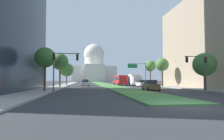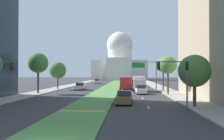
{
  "view_description": "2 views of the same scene",
  "coord_description": "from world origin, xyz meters",
  "px_view_note": "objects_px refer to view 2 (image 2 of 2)",
  "views": [
    {
      "loc": [
        -6.65,
        -12.23,
        1.79
      ],
      "look_at": [
        2.35,
        52.61,
        4.93
      ],
      "focal_mm": 31.28,
      "sensor_mm": 36.0,
      "label": 1
    },
    {
      "loc": [
        4.37,
        -12.17,
        3.87
      ],
      "look_at": [
        0.19,
        55.68,
        4.73
      ],
      "focal_mm": 39.51,
      "sensor_mm": 36.0,
      "label": 2
    }
  ],
  "objects_px": {
    "capitol_building": "(120,62)",
    "street_tree_right_near": "(194,71)",
    "sedan_distant": "(80,86)",
    "box_truck_delivery": "(139,84)",
    "street_tree_left_mid": "(38,63)",
    "overhead_guide_sign": "(147,70)",
    "sedan_very_far": "(97,81)",
    "street_tree_left_far": "(58,70)",
    "sedan_midblock": "(141,90)",
    "sedan_lead_stopped": "(125,98)",
    "city_bus": "(126,82)",
    "sedan_far_horizon": "(135,83)",
    "traffic_light_near_right": "(179,74)",
    "street_tree_right_mid": "(168,65)",
    "street_tree_right_far": "(163,65)"
  },
  "relations": [
    {
      "from": "capitol_building",
      "to": "street_tree_right_near",
      "type": "height_order",
      "value": "capitol_building"
    },
    {
      "from": "sedan_distant",
      "to": "box_truck_delivery",
      "type": "xyz_separation_m",
      "value": [
        13.43,
        -4.39,
        0.89
      ]
    },
    {
      "from": "street_tree_right_near",
      "to": "street_tree_left_mid",
      "type": "distance_m",
      "value": 29.55
    },
    {
      "from": "overhead_guide_sign",
      "to": "sedan_very_far",
      "type": "height_order",
      "value": "overhead_guide_sign"
    },
    {
      "from": "street_tree_left_far",
      "to": "sedan_midblock",
      "type": "height_order",
      "value": "street_tree_left_far"
    },
    {
      "from": "overhead_guide_sign",
      "to": "street_tree_left_mid",
      "type": "relative_size",
      "value": 0.85
    },
    {
      "from": "sedan_lead_stopped",
      "to": "city_bus",
      "type": "bearing_deg",
      "value": 90.01
    },
    {
      "from": "overhead_guide_sign",
      "to": "street_tree_left_mid",
      "type": "height_order",
      "value": "street_tree_left_mid"
    },
    {
      "from": "sedan_very_far",
      "to": "sedan_midblock",
      "type": "bearing_deg",
      "value": -72.64
    },
    {
      "from": "street_tree_left_far",
      "to": "sedan_midblock",
      "type": "relative_size",
      "value": 1.45
    },
    {
      "from": "sedan_distant",
      "to": "sedan_far_horizon",
      "type": "relative_size",
      "value": 0.96
    },
    {
      "from": "overhead_guide_sign",
      "to": "traffic_light_near_right",
      "type": "bearing_deg",
      "value": -88.11
    },
    {
      "from": "sedan_distant",
      "to": "sedan_very_far",
      "type": "height_order",
      "value": "sedan_very_far"
    },
    {
      "from": "overhead_guide_sign",
      "to": "sedan_far_horizon",
      "type": "relative_size",
      "value": 1.41
    },
    {
      "from": "street_tree_left_far",
      "to": "street_tree_right_near",
      "type": "bearing_deg",
      "value": -50.33
    },
    {
      "from": "city_bus",
      "to": "street_tree_left_far",
      "type": "bearing_deg",
      "value": -171.78
    },
    {
      "from": "street_tree_left_mid",
      "to": "sedan_lead_stopped",
      "type": "bearing_deg",
      "value": -41.12
    },
    {
      "from": "traffic_light_near_right",
      "to": "sedan_very_far",
      "type": "bearing_deg",
      "value": 104.36
    },
    {
      "from": "street_tree_left_far",
      "to": "box_truck_delivery",
      "type": "bearing_deg",
      "value": -13.73
    },
    {
      "from": "street_tree_left_far",
      "to": "sedan_far_horizon",
      "type": "bearing_deg",
      "value": 41.85
    },
    {
      "from": "sedan_lead_stopped",
      "to": "box_truck_delivery",
      "type": "bearing_deg",
      "value": 82.37
    },
    {
      "from": "sedan_very_far",
      "to": "box_truck_delivery",
      "type": "distance_m",
      "value": 38.66
    },
    {
      "from": "street_tree_left_far",
      "to": "street_tree_left_mid",
      "type": "bearing_deg",
      "value": -91.89
    },
    {
      "from": "capitol_building",
      "to": "street_tree_left_far",
      "type": "relative_size",
      "value": 4.8
    },
    {
      "from": "street_tree_right_mid",
      "to": "city_bus",
      "type": "height_order",
      "value": "street_tree_right_mid"
    },
    {
      "from": "capitol_building",
      "to": "sedan_very_far",
      "type": "height_order",
      "value": "capitol_building"
    },
    {
      "from": "street_tree_right_far",
      "to": "sedan_distant",
      "type": "distance_m",
      "value": 19.51
    },
    {
      "from": "traffic_light_near_right",
      "to": "street_tree_right_near",
      "type": "bearing_deg",
      "value": 47.19
    },
    {
      "from": "street_tree_left_mid",
      "to": "sedan_far_horizon",
      "type": "distance_m",
      "value": 34.31
    },
    {
      "from": "street_tree_right_mid",
      "to": "street_tree_left_far",
      "type": "bearing_deg",
      "value": 152.09
    },
    {
      "from": "traffic_light_near_right",
      "to": "street_tree_right_mid",
      "type": "relative_size",
      "value": 0.76
    },
    {
      "from": "capitol_building",
      "to": "sedan_very_far",
      "type": "distance_m",
      "value": 57.72
    },
    {
      "from": "street_tree_left_mid",
      "to": "city_bus",
      "type": "bearing_deg",
      "value": 40.75
    },
    {
      "from": "sedan_midblock",
      "to": "city_bus",
      "type": "xyz_separation_m",
      "value": [
        -2.86,
        13.18,
        0.98
      ]
    },
    {
      "from": "street_tree_right_mid",
      "to": "street_tree_left_mid",
      "type": "bearing_deg",
      "value": 178.31
    },
    {
      "from": "street_tree_right_far",
      "to": "sedan_midblock",
      "type": "relative_size",
      "value": 1.64
    },
    {
      "from": "traffic_light_near_right",
      "to": "box_truck_delivery",
      "type": "distance_m",
      "value": 26.73
    },
    {
      "from": "sedan_distant",
      "to": "city_bus",
      "type": "height_order",
      "value": "city_bus"
    },
    {
      "from": "overhead_guide_sign",
      "to": "sedan_lead_stopped",
      "type": "height_order",
      "value": "overhead_guide_sign"
    },
    {
      "from": "traffic_light_near_right",
      "to": "sedan_midblock",
      "type": "relative_size",
      "value": 1.16
    },
    {
      "from": "sedan_lead_stopped",
      "to": "sedan_very_far",
      "type": "xyz_separation_m",
      "value": [
        -10.46,
        57.67,
        0.04
      ]
    },
    {
      "from": "sedan_midblock",
      "to": "sedan_very_far",
      "type": "relative_size",
      "value": 0.96
    },
    {
      "from": "street_tree_right_near",
      "to": "city_bus",
      "type": "distance_m",
      "value": 32.04
    },
    {
      "from": "capitol_building",
      "to": "traffic_light_near_right",
      "type": "height_order",
      "value": "capitol_building"
    },
    {
      "from": "street_tree_left_far",
      "to": "street_tree_right_far",
      "type": "xyz_separation_m",
      "value": [
        24.13,
        -2.1,
        1.16
      ]
    },
    {
      "from": "sedan_lead_stopped",
      "to": "sedan_far_horizon",
      "type": "relative_size",
      "value": 0.97
    },
    {
      "from": "street_tree_right_far",
      "to": "sedan_far_horizon",
      "type": "height_order",
      "value": "street_tree_right_far"
    },
    {
      "from": "capitol_building",
      "to": "street_tree_right_far",
      "type": "relative_size",
      "value": 4.24
    },
    {
      "from": "sedan_distant",
      "to": "city_bus",
      "type": "relative_size",
      "value": 0.4
    },
    {
      "from": "sedan_very_far",
      "to": "city_bus",
      "type": "height_order",
      "value": "city_bus"
    }
  ]
}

